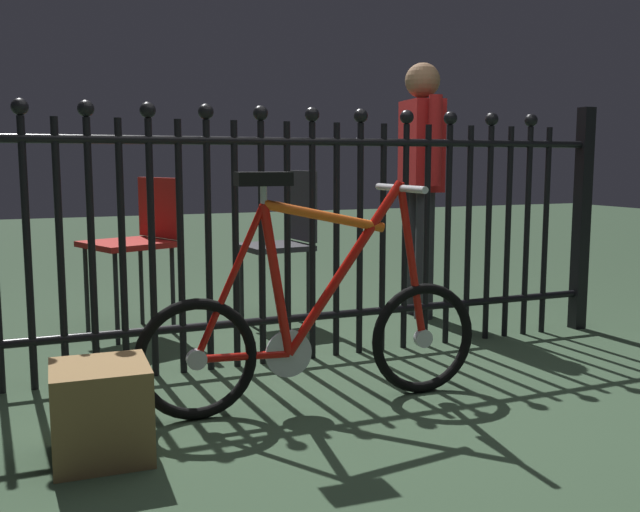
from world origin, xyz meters
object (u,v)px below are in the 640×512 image
object	(u,v)px
person_visitor	(421,170)
display_crate	(101,411)
bicycle	(315,326)
chair_red	(140,235)
chair_charcoal	(287,232)

from	to	relation	value
person_visitor	display_crate	size ratio (longest dim) A/B	4.97
bicycle	person_visitor	xyz separation A→B (m)	(1.18, 1.24, 0.57)
chair_red	person_visitor	size ratio (longest dim) A/B	0.56
bicycle	chair_charcoal	xyz separation A→B (m)	(0.39, 1.40, 0.21)
display_crate	chair_red	bearing A→B (deg)	76.95
chair_charcoal	display_crate	bearing A→B (deg)	-126.95
chair_charcoal	person_visitor	bearing A→B (deg)	-11.58
chair_charcoal	display_crate	distance (m)	2.03
chair_charcoal	person_visitor	size ratio (longest dim) A/B	0.59
person_visitor	chair_red	bearing A→B (deg)	171.83
chair_charcoal	display_crate	size ratio (longest dim) A/B	2.91
person_visitor	display_crate	xyz separation A→B (m)	(-1.98, -1.43, -0.73)
bicycle	chair_red	size ratio (longest dim) A/B	1.62
bicycle	person_visitor	bearing A→B (deg)	46.42
bicycle	display_crate	distance (m)	0.84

